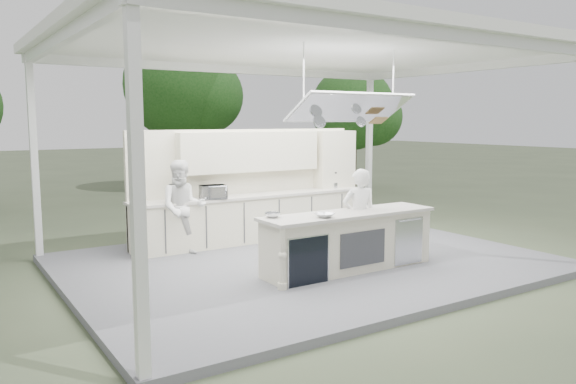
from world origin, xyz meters
TOP-DOWN VIEW (x-y plane):
  - ground at (0.00, 0.00)m, footprint 90.00×90.00m
  - stage_deck at (0.00, 0.00)m, footprint 8.00×6.00m
  - tent at (0.00, -0.01)m, footprint 8.20×6.20m
  - demo_island at (0.18, -0.91)m, footprint 3.10×0.79m
  - back_counter at (0.00, 1.90)m, footprint 5.08×0.72m
  - back_wall_unit at (0.44, 2.11)m, footprint 5.05×0.48m
  - tree_cluster at (-0.16, 9.77)m, footprint 19.55×9.40m
  - head_chef at (0.58, -0.70)m, footprint 0.68×0.55m
  - sous_chef at (-1.67, 1.55)m, footprint 1.00×0.88m
  - toaster_oven at (-0.99, 1.70)m, footprint 0.52×0.40m
  - bowl_large at (-0.43, -1.09)m, footprint 0.35×0.35m
  - bowl_small at (-1.10, -0.65)m, footprint 0.30×0.30m

SIDE VIEW (x-z plane):
  - ground at x=0.00m, z-range 0.00..0.00m
  - stage_deck at x=0.00m, z-range 0.00..0.12m
  - demo_island at x=0.18m, z-range 0.12..1.07m
  - back_counter at x=0.00m, z-range 0.12..1.07m
  - head_chef at x=0.58m, z-range 0.12..1.75m
  - sous_chef at x=-1.67m, z-range 0.12..1.85m
  - bowl_large at x=-0.43m, z-range 1.07..1.14m
  - bowl_small at x=-1.10m, z-range 1.07..1.15m
  - toaster_oven at x=-0.99m, z-range 1.07..1.33m
  - back_wall_unit at x=0.44m, z-range 0.45..2.70m
  - tree_cluster at x=-0.16m, z-range 0.36..6.21m
  - tent at x=0.00m, z-range 1.78..5.64m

